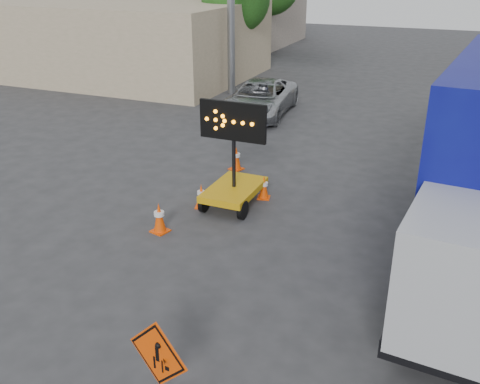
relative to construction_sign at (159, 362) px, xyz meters
The scene contains 10 objects.
ground 1.32m from the construction_sign, 130.83° to the left, with size 100.00×100.00×0.00m, color #2D2D30.
storefront_left_near 25.50m from the construction_sign, 125.23° to the left, with size 14.00×10.00×4.00m, color tan.
storefront_left_far 38.20m from the construction_sign, 114.27° to the left, with size 12.00×10.00×4.40m, color #A49588.
construction_sign is the anchor object (origin of this frame).
arrow_board 7.13m from the construction_sign, 104.92° to the left, with size 1.80×2.00×2.85m.
pickup_truck 16.30m from the construction_sign, 105.97° to the left, with size 2.38×5.17×1.44m, color #ACAFB4.
cone_a 5.58m from the construction_sign, 121.11° to the left, with size 0.47×0.47×0.76m.
cone_b 6.94m from the construction_sign, 111.89° to the left, with size 0.42×0.42×0.66m.
cone_c 7.74m from the construction_sign, 99.37° to the left, with size 0.40×0.40×0.67m.
cone_d 9.78m from the construction_sign, 106.87° to the left, with size 0.48×0.48×0.75m.
Camera 1 is at (4.14, -5.91, 6.10)m, focal length 40.00 mm.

